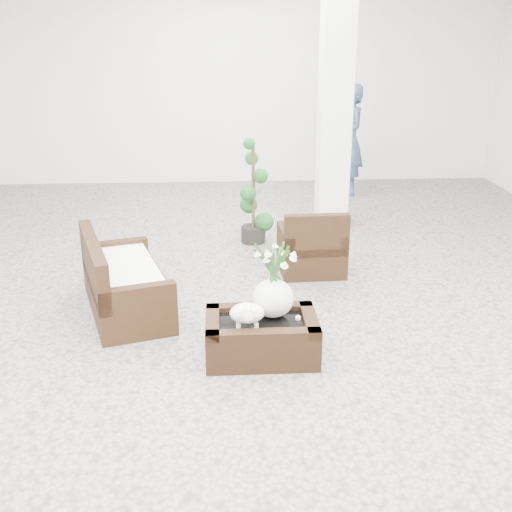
{
  "coord_description": "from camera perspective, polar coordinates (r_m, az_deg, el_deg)",
  "views": [
    {
      "loc": [
        -0.31,
        -5.27,
        2.51
      ],
      "look_at": [
        0.0,
        -0.1,
        0.62
      ],
      "focal_mm": 43.23,
      "sensor_mm": 36.0,
      "label": 1
    }
  ],
  "objects": [
    {
      "name": "coffee_table",
      "position": [
        5.06,
        0.5,
        -7.65
      ],
      "size": [
        0.9,
        0.6,
        0.31
      ],
      "primitive_type": "cube",
      "color": "#301C0E",
      "rests_on": "ground"
    },
    {
      "name": "armchair",
      "position": [
        6.78,
        5.16,
        1.51
      ],
      "size": [
        0.71,
        0.68,
        0.73
      ],
      "primitive_type": "cube",
      "rotation": [
        0.0,
        0.0,
        3.18
      ],
      "color": "#301C0E",
      "rests_on": "ground"
    },
    {
      "name": "ground",
      "position": [
        5.85,
        -0.06,
        -5.38
      ],
      "size": [
        11.0,
        11.0,
        0.0
      ],
      "primitive_type": "plane",
      "color": "gray",
      "rests_on": "ground"
    },
    {
      "name": "loveseat",
      "position": [
        5.91,
        -11.98,
        -1.67
      ],
      "size": [
        1.04,
        1.52,
        0.74
      ],
      "primitive_type": "cube",
      "rotation": [
        0.0,
        0.0,
        1.87
      ],
      "color": "#301C0E",
      "rests_on": "ground"
    },
    {
      "name": "sheep_figurine",
      "position": [
        4.85,
        -0.83,
        -5.5
      ],
      "size": [
        0.28,
        0.23,
        0.21
      ],
      "primitive_type": "ellipsoid",
      "color": "white",
      "rests_on": "coffee_table"
    },
    {
      "name": "topiary",
      "position": [
        7.64,
        -0.26,
        5.93
      ],
      "size": [
        0.34,
        0.34,
        1.29
      ],
      "primitive_type": null,
      "color": "#154318",
      "rests_on": "ground"
    },
    {
      "name": "planter_narcissus",
      "position": [
        4.93,
        1.6,
        -1.34
      ],
      "size": [
        0.44,
        0.44,
        0.8
      ],
      "primitive_type": null,
      "color": "white",
      "rests_on": "coffee_table"
    },
    {
      "name": "column",
      "position": [
        8.25,
        7.37,
        14.61
      ],
      "size": [
        0.4,
        0.4,
        3.5
      ],
      "primitive_type": "cube",
      "color": "white",
      "rests_on": "ground"
    },
    {
      "name": "tealight",
      "position": [
        5.03,
        3.92,
        -5.7
      ],
      "size": [
        0.04,
        0.04,
        0.03
      ],
      "primitive_type": "cylinder",
      "color": "white",
      "rests_on": "coffee_table"
    },
    {
      "name": "shopper",
      "position": [
        10.1,
        8.67,
        10.53
      ],
      "size": [
        0.5,
        0.69,
        1.75
      ],
      "primitive_type": "imported",
      "rotation": [
        0.0,
        0.0,
        -1.44
      ],
      "color": "navy",
      "rests_on": "ground"
    }
  ]
}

